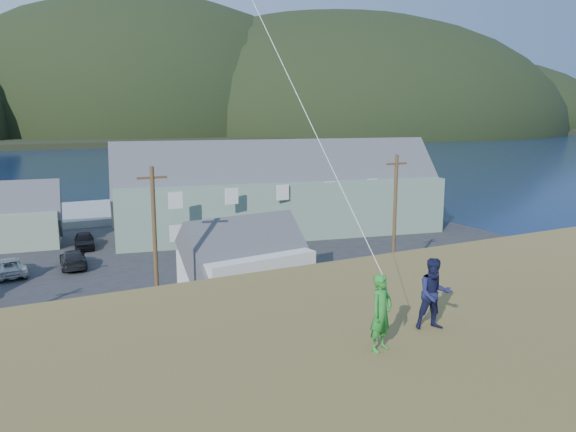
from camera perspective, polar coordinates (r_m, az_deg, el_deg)
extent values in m
plane|color=#0A1638|center=(31.63, -10.70, -12.25)|extent=(900.00, 900.00, 0.00)
cube|color=#4C3D19|center=(29.86, -9.55, -13.54)|extent=(110.00, 8.00, 0.10)
cube|color=#28282B|center=(47.35, -16.73, -4.72)|extent=(72.00, 36.00, 0.12)
cube|color=gray|center=(69.09, -25.30, -0.24)|extent=(26.00, 14.00, 0.90)
cube|color=black|center=(358.32, -26.42, 7.67)|extent=(900.00, 320.00, 2.00)
ellipsoid|color=black|center=(327.67, -13.82, 8.46)|extent=(230.00, 207.00, 142.60)
ellipsoid|color=black|center=(352.60, 4.84, 8.85)|extent=(280.00, 252.00, 134.40)
ellipsoid|color=black|center=(450.18, 15.92, 8.85)|extent=(240.00, 216.00, 100.80)
cube|color=slate|center=(56.45, -0.85, 1.05)|extent=(32.99, 15.06, 5.46)
cube|color=#47474C|center=(55.91, -0.86, 5.28)|extent=(33.44, 14.98, 8.91)
cube|color=silver|center=(37.59, -4.29, -5.75)|extent=(8.08, 6.16, 3.02)
cube|color=#47474C|center=(37.02, -4.33, -2.38)|extent=(8.57, 6.13, 5.31)
cylinder|color=#47331E|center=(31.32, -13.33, -3.48)|extent=(0.24, 0.24, 9.20)
cylinder|color=#47331E|center=(38.46, 10.76, -0.75)|extent=(0.24, 0.24, 9.26)
imported|color=black|center=(53.51, -20.00, -2.33)|extent=(2.15, 4.32, 1.41)
imported|color=silver|center=(46.97, -26.57, -4.62)|extent=(2.73, 4.94, 1.31)
imported|color=navy|center=(54.54, -15.52, -1.79)|extent=(1.69, 4.58, 1.50)
imported|color=black|center=(47.28, -21.00, -4.07)|extent=(2.20, 4.81, 1.36)
imported|color=#227D29|center=(12.05, 9.45, -9.66)|extent=(0.70, 0.57, 1.65)
imported|color=#161A3D|center=(13.43, 14.63, -7.67)|extent=(0.99, 0.88, 1.68)
cylinder|color=white|center=(13.40, 0.57, 12.95)|extent=(0.02, 0.02, 9.66)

